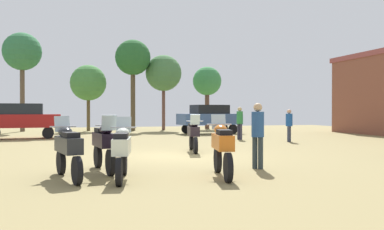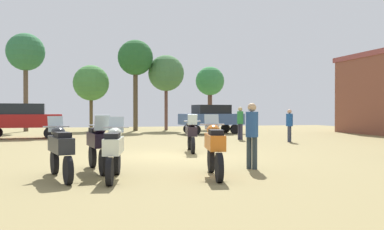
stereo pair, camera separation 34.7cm
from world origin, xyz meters
TOP-DOWN VIEW (x-y plane):
  - ground_plane at (0.00, 0.00)m, footprint 44.00×52.00m
  - motorcycle_1 at (-3.63, -4.13)m, footprint 0.78×2.23m
  - motorcycle_2 at (-2.44, -4.55)m, footprint 0.68×2.08m
  - motorcycle_5 at (0.86, 1.04)m, footprint 0.69×2.19m
  - motorcycle_6 at (-2.77, -3.19)m, footprint 0.67×2.14m
  - motorcycle_7 at (-0.07, -4.77)m, footprint 0.69×2.12m
  - car_1 at (5.32, 12.57)m, footprint 4.49×2.33m
  - car_2 at (-6.62, 10.80)m, footprint 4.41×2.07m
  - person_1 at (6.93, 4.48)m, footprint 0.48×0.48m
  - person_2 at (5.12, 6.65)m, footprint 0.46×0.46m
  - person_3 at (1.31, -3.80)m, footprint 0.48×0.48m
  - tree_1 at (7.47, 19.81)m, footprint 2.53×2.53m
  - tree_2 at (-2.72, 18.83)m, footprint 2.82×2.82m
  - tree_3 at (-7.62, 19.22)m, footprint 2.88×2.88m
  - tree_4 at (0.72, 18.19)m, footprint 2.82×2.82m
  - tree_8 at (3.30, 18.60)m, footprint 2.97×2.97m

SIDE VIEW (x-z plane):
  - ground_plane at x=0.00m, z-range 0.00..0.02m
  - motorcycle_2 at x=-2.44m, z-range 0.01..1.45m
  - motorcycle_5 at x=0.86m, z-range 0.01..1.46m
  - motorcycle_1 at x=-3.63m, z-range 0.01..1.47m
  - motorcycle_6 at x=-2.77m, z-range 0.01..1.49m
  - motorcycle_7 at x=-0.07m, z-range 0.00..1.50m
  - person_1 at x=6.93m, z-range 0.15..1.82m
  - person_3 at x=1.31m, z-range 0.18..1.97m
  - person_2 at x=5.12m, z-range 0.18..1.98m
  - car_1 at x=5.32m, z-range 0.19..2.19m
  - car_2 at x=-6.62m, z-range 0.19..2.19m
  - tree_2 at x=-2.72m, z-range 1.20..6.42m
  - tree_1 at x=7.47m, z-range 1.42..6.92m
  - tree_8 at x=3.30m, z-range 1.60..7.80m
  - tree_4 at x=0.72m, z-range 2.15..9.41m
  - tree_3 at x=-7.62m, z-range 2.28..9.87m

